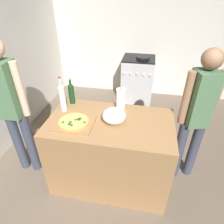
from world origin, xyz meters
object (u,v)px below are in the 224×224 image
object	(u,v)px
mixing_bowl	(114,116)
person_in_stripes	(12,105)
wine_bottle_clear	(62,97)
pizza	(74,122)
paper_towel_roll	(121,99)
stove	(137,80)
wine_bottle_amber	(71,93)
person_in_red	(197,114)

from	to	relation	value
mixing_bowl	person_in_stripes	size ratio (longest dim) A/B	0.15
wine_bottle_clear	person_in_stripes	distance (m)	0.56
pizza	paper_towel_roll	bearing A→B (deg)	42.54
wine_bottle_clear	stove	distance (m)	2.17
stove	person_in_stripes	size ratio (longest dim) A/B	0.56
wine_bottle_amber	stove	world-z (taller)	wine_bottle_amber
person_in_red	person_in_stripes	bearing A→B (deg)	-172.15
wine_bottle_amber	pizza	bearing A→B (deg)	-67.80
mixing_bowl	person_in_red	bearing A→B (deg)	16.56
mixing_bowl	stove	bearing A→B (deg)	87.16
stove	person_in_red	distance (m)	2.03
wine_bottle_clear	stove	bearing A→B (deg)	70.62
mixing_bowl	wine_bottle_clear	xyz separation A→B (m)	(-0.59, 0.12, 0.09)
wine_bottle_clear	person_in_red	size ratio (longest dim) A/B	0.25
paper_towel_roll	person_in_stripes	xyz separation A→B (m)	(-1.15, -0.29, -0.03)
wine_bottle_clear	wine_bottle_amber	xyz separation A→B (m)	(0.04, 0.16, -0.03)
person_in_stripes	person_in_red	bearing A→B (deg)	7.85
mixing_bowl	wine_bottle_amber	size ratio (longest dim) A/B	0.79
mixing_bowl	person_in_stripes	bearing A→B (deg)	-178.90
person_in_red	wine_bottle_amber	bearing A→B (deg)	178.70
pizza	paper_towel_roll	size ratio (longest dim) A/B	1.25
person_in_stripes	stove	bearing A→B (deg)	59.74
mixing_bowl	stove	world-z (taller)	mixing_bowl
mixing_bowl	wine_bottle_amber	distance (m)	0.62
paper_towel_roll	person_in_red	bearing A→B (deg)	-1.17
stove	wine_bottle_amber	bearing A→B (deg)	-109.96
pizza	wine_bottle_amber	size ratio (longest dim) A/B	0.99
mixing_bowl	stove	size ratio (longest dim) A/B	0.26
paper_towel_roll	wine_bottle_clear	xyz separation A→B (m)	(-0.61, -0.15, 0.05)
wine_bottle_clear	wine_bottle_amber	bearing A→B (deg)	77.35
pizza	person_in_red	world-z (taller)	person_in_red
wine_bottle_amber	person_in_stripes	size ratio (longest dim) A/B	0.19
pizza	mixing_bowl	bearing A→B (deg)	16.33
person_in_stripes	paper_towel_roll	bearing A→B (deg)	14.04
mixing_bowl	stove	xyz separation A→B (m)	(0.10, 2.08, -0.51)
wine_bottle_amber	person_in_red	size ratio (longest dim) A/B	0.19
paper_towel_roll	wine_bottle_clear	world-z (taller)	wine_bottle_clear
pizza	paper_towel_roll	xyz separation A→B (m)	(0.41, 0.38, 0.09)
wine_bottle_amber	person_in_stripes	world-z (taller)	person_in_stripes
stove	paper_towel_roll	bearing A→B (deg)	-92.50
pizza	mixing_bowl	distance (m)	0.41
person_in_stripes	mixing_bowl	bearing A→B (deg)	1.10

